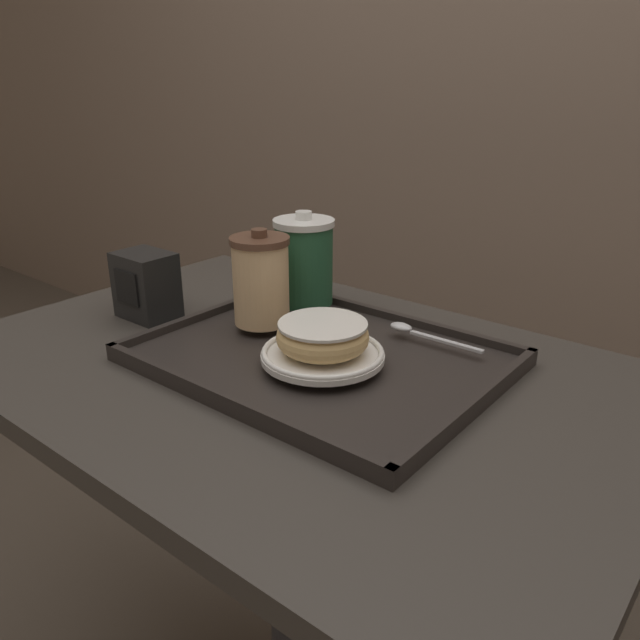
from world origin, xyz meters
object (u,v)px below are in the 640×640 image
at_px(coffee_cup_front, 261,280).
at_px(napkin_dispenser, 146,285).
at_px(spoon, 414,331).
at_px(coffee_cup_rear, 304,261).
at_px(donut_chocolate_glazed, 323,335).

distance_m(coffee_cup_front, napkin_dispenser, 0.22).
distance_m(spoon, napkin_dispenser, 0.44).
distance_m(coffee_cup_rear, napkin_dispenser, 0.26).
height_order(coffee_cup_front, donut_chocolate_glazed, coffee_cup_front).
xyz_separation_m(coffee_cup_rear, spoon, (0.21, -0.00, -0.07)).
bearing_deg(spoon, coffee_cup_rear, -1.30).
relative_size(coffee_cup_front, napkin_dispenser, 1.33).
xyz_separation_m(coffee_cup_front, napkin_dispenser, (-0.21, -0.06, -0.04)).
bearing_deg(coffee_cup_rear, coffee_cup_front, -85.81).
xyz_separation_m(spoon, napkin_dispenser, (-0.41, -0.16, 0.03)).
distance_m(coffee_cup_front, spoon, 0.24).
distance_m(coffee_cup_front, donut_chocolate_glazed, 0.16).
xyz_separation_m(coffee_cup_rear, napkin_dispenser, (-0.20, -0.17, -0.04)).
bearing_deg(spoon, napkin_dispenser, 21.15).
bearing_deg(coffee_cup_rear, donut_chocolate_glazed, -43.13).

